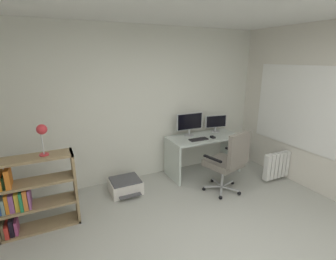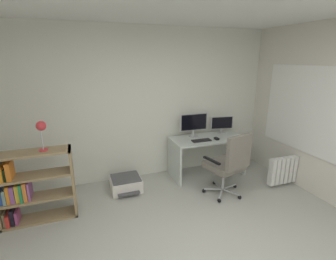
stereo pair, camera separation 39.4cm
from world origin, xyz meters
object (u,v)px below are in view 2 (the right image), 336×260
at_px(monitor_main, 194,123).
at_px(printer, 126,183).
at_px(keyboard, 201,140).
at_px(computer_mouse, 217,139).
at_px(desk_lamp, 41,128).
at_px(office_chair, 229,162).
at_px(desk, 207,148).
at_px(monitor_secondary, 222,124).
at_px(radiator, 291,169).
at_px(bookshelf, 28,188).

height_order(monitor_main, printer, monitor_main).
bearing_deg(keyboard, computer_mouse, -2.69).
bearing_deg(desk_lamp, office_chair, -7.77).
bearing_deg(office_chair, monitor_main, 98.79).
bearing_deg(desk, monitor_main, 143.67).
bearing_deg(office_chair, computer_mouse, 76.78).
relative_size(keyboard, office_chair, 0.32).
xyz_separation_m(desk, office_chair, (-0.07, -0.82, 0.05)).
distance_m(monitor_secondary, keyboard, 0.68).
height_order(office_chair, radiator, office_chair).
distance_m(desk, desk_lamp, 2.79).
xyz_separation_m(monitor_main, printer, (-1.34, -0.23, -0.87)).
height_order(office_chair, printer, office_chair).
relative_size(office_chair, printer, 2.00).
bearing_deg(office_chair, radiator, -2.01).
xyz_separation_m(monitor_secondary, printer, (-1.93, -0.23, -0.81)).
relative_size(desk, monitor_secondary, 3.09).
relative_size(monitor_secondary, radiator, 0.49).
bearing_deg(monitor_main, bookshelf, -166.86).
bearing_deg(bookshelf, printer, 16.30).
height_order(desk, computer_mouse, computer_mouse).
bearing_deg(printer, monitor_main, 9.85).
xyz_separation_m(office_chair, desk_lamp, (-2.58, 0.35, 0.70)).
bearing_deg(computer_mouse, desk_lamp, -174.17).
bearing_deg(desk_lamp, desk, 9.98).
bearing_deg(monitor_secondary, keyboard, -152.65).
xyz_separation_m(monitor_secondary, radiator, (0.80, -1.02, -0.63)).
relative_size(monitor_secondary, bookshelf, 0.44).
xyz_separation_m(desk_lamp, radiator, (3.82, -0.40, -0.99)).
bearing_deg(monitor_secondary, desk_lamp, -168.27).
relative_size(monitor_main, office_chair, 0.50).
height_order(desk, monitor_secondary, monitor_secondary).
distance_m(computer_mouse, radiator, 1.37).
bearing_deg(office_chair, keyboard, 101.33).
xyz_separation_m(office_chair, radiator, (1.24, -0.04, -0.29)).
height_order(monitor_secondary, keyboard, monitor_secondary).
distance_m(office_chair, printer, 1.73).
height_order(monitor_secondary, printer, monitor_secondary).
bearing_deg(monitor_main, desk_lamp, -165.50).
xyz_separation_m(desk, desk_lamp, (-2.65, -0.47, 0.75)).
bearing_deg(bookshelf, monitor_main, 13.14).
bearing_deg(printer, keyboard, -2.91).
height_order(desk, desk_lamp, desk_lamp).
bearing_deg(monitor_secondary, office_chair, -114.45).
height_order(desk, office_chair, office_chair).
distance_m(bookshelf, desk_lamp, 0.84).
bearing_deg(bookshelf, radiator, -5.53).
relative_size(monitor_main, printer, 1.01).
relative_size(desk, printer, 2.56).
relative_size(bookshelf, desk_lamp, 2.53).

